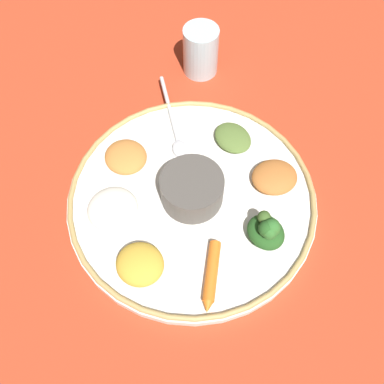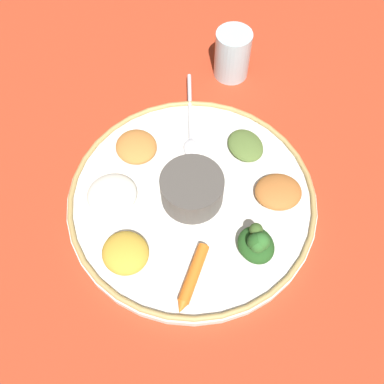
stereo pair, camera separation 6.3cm
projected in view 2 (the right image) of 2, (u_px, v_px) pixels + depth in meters
ground_plane at (192, 202)px, 0.66m from camera, size 2.40×2.40×0.00m
platter at (192, 199)px, 0.65m from camera, size 0.38×0.38×0.01m
platter_rim at (192, 196)px, 0.64m from camera, size 0.37×0.37×0.01m
center_bowl at (192, 188)px, 0.62m from camera, size 0.09×0.09×0.05m
spoon at (190, 127)px, 0.71m from camera, size 0.17×0.08×0.01m
greens_pile at (257, 244)px, 0.58m from camera, size 0.07×0.07×0.05m
carrot_near_spoon at (192, 277)px, 0.58m from camera, size 0.10×0.02×0.02m
mound_lentil_yellow at (125, 253)px, 0.59m from camera, size 0.08×0.08×0.03m
mound_chickpea at (278, 192)px, 0.64m from camera, size 0.09×0.09×0.02m
mound_collards at (246, 145)px, 0.68m from camera, size 0.08×0.08×0.02m
mound_squash at (136, 147)px, 0.68m from camera, size 0.09×0.09×0.02m
mound_rice_white at (112, 194)px, 0.64m from camera, size 0.10×0.10×0.02m
drinking_glass at (232, 57)px, 0.76m from camera, size 0.06×0.06×0.09m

